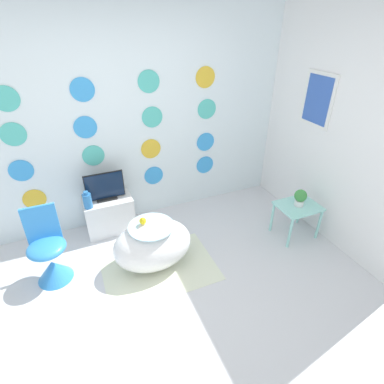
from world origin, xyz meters
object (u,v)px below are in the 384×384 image
Objects in this scene: bathtub at (153,245)px; potted_plant_left at (300,197)px; vase at (87,201)px; tv at (105,188)px; chair at (50,258)px.

potted_plant_left is at bearing -5.96° from bathtub.
tv is at bearing 25.22° from vase.
vase is (0.47, 0.49, 0.29)m from chair.
bathtub is 0.93m from vase.
vase is at bearing 127.84° from bathtub.
bathtub is 1.03m from chair.
chair is at bearing -133.76° from vase.
potted_plant_left is at bearing -21.07° from vase.
vase is (-0.55, 0.70, 0.28)m from bathtub.
chair is 0.73m from vase.
tv is (0.69, 0.59, 0.35)m from chair.
chair is at bearing 171.81° from potted_plant_left.
tv reaches higher than chair.
potted_plant_left reaches higher than bathtub.
tv reaches higher than potted_plant_left.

